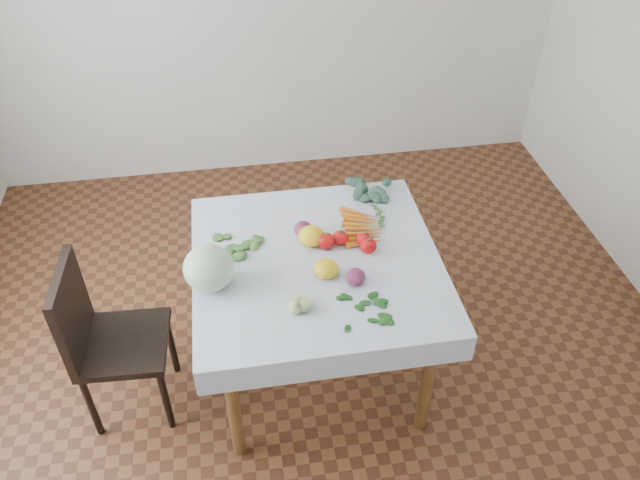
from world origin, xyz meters
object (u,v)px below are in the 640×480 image
at_px(table, 317,276).
at_px(cabbage, 209,268).
at_px(chair, 102,334).
at_px(heirloom_back, 311,236).
at_px(carrot_bunch, 364,227).

xyz_separation_m(table, cabbage, (-0.48, -0.09, 0.20)).
relative_size(chair, cabbage, 4.01).
distance_m(chair, heirloom_back, 1.05).
xyz_separation_m(table, chair, (-1.00, -0.07, -0.15)).
bearing_deg(cabbage, heirloom_back, 23.74).
relative_size(table, carrot_bunch, 3.23).
height_order(cabbage, carrot_bunch, cabbage).
xyz_separation_m(chair, cabbage, (0.52, -0.02, 0.35)).
xyz_separation_m(cabbage, carrot_bunch, (0.74, 0.27, -0.08)).
distance_m(chair, cabbage, 0.63).
bearing_deg(table, cabbage, -169.49).
xyz_separation_m(cabbage, heirloom_back, (0.47, 0.21, -0.05)).
xyz_separation_m(chair, carrot_bunch, (1.26, 0.24, 0.27)).
relative_size(chair, carrot_bunch, 2.85).
bearing_deg(cabbage, table, 10.51).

